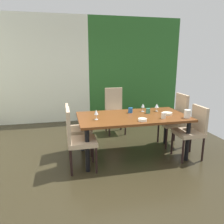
{
  "coord_description": "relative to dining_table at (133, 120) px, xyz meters",
  "views": [
    {
      "loc": [
        -0.55,
        -2.99,
        1.74
      ],
      "look_at": [
        0.26,
        0.52,
        0.85
      ],
      "focal_mm": 35.0,
      "sensor_mm": 36.0,
      "label": 1
    }
  ],
  "objects": [
    {
      "name": "pitcher_rear",
      "position": [
        0.86,
        -0.34,
        0.15
      ],
      "size": [
        0.12,
        0.11,
        0.14
      ],
      "color": "silver",
      "rests_on": "dining_table"
    },
    {
      "name": "wine_glass_west",
      "position": [
        0.28,
        0.26,
        0.19
      ],
      "size": [
        0.06,
        0.06,
        0.15
      ],
      "color": "silver",
      "rests_on": "dining_table"
    },
    {
      "name": "garden_window_panel",
      "position": [
        0.88,
        2.59,
        0.75
      ],
      "size": [
        2.66,
        0.1,
        2.85
      ],
      "primitive_type": "cube",
      "color": "#296027",
      "rests_on": "ground_plane"
    },
    {
      "name": "serving_bowl_center",
      "position": [
        0.05,
        -0.36,
        0.1
      ],
      "size": [
        0.14,
        0.14,
        0.04
      ],
      "primitive_type": "cylinder",
      "color": "silver",
      "rests_on": "dining_table"
    },
    {
      "name": "chair_left_near",
      "position": [
        -1.01,
        -0.3,
        -0.12
      ],
      "size": [
        0.44,
        0.44,
        1.0
      ],
      "rotation": [
        0.0,
        0.0,
        -1.57
      ],
      "color": "tan",
      "rests_on": "ground_plane"
    },
    {
      "name": "chair_head_far",
      "position": [
        0.0,
        1.37,
        -0.1
      ],
      "size": [
        0.44,
        0.45,
        1.06
      ],
      "rotation": [
        0.0,
        0.0,
        3.14
      ],
      "color": "tan",
      "rests_on": "ground_plane"
    },
    {
      "name": "chair_left_far",
      "position": [
        -1.0,
        0.3,
        -0.15
      ],
      "size": [
        0.44,
        0.44,
        0.93
      ],
      "rotation": [
        0.0,
        0.0,
        -1.57
      ],
      "color": "tan",
      "rests_on": "ground_plane"
    },
    {
      "name": "wine_glass_left",
      "position": [
        -0.67,
        -0.1,
        0.2
      ],
      "size": [
        0.07,
        0.07,
        0.17
      ],
      "color": "silver",
      "rests_on": "dining_table"
    },
    {
      "name": "chair_right_far",
      "position": [
        1.02,
        0.3,
        -0.11
      ],
      "size": [
        0.44,
        0.44,
        1.05
      ],
      "rotation": [
        0.0,
        0.0,
        1.57
      ],
      "color": "tan",
      "rests_on": "ground_plane"
    },
    {
      "name": "chair_right_near",
      "position": [
        1.01,
        -0.3,
        -0.14
      ],
      "size": [
        0.44,
        0.44,
        0.93
      ],
      "rotation": [
        0.0,
        0.0,
        1.57
      ],
      "color": "tan",
      "rests_on": "ground_plane"
    },
    {
      "name": "cup_north",
      "position": [
        0.45,
        -0.28,
        0.13
      ],
      "size": [
        0.08,
        0.08,
        0.1
      ],
      "primitive_type": "cylinder",
      "color": "silver",
      "rests_on": "dining_table"
    },
    {
      "name": "dining_table",
      "position": [
        0.0,
        0.0,
        0.0
      ],
      "size": [
        1.92,
        1.02,
        0.75
      ],
      "color": "#613215",
      "rests_on": "ground_plane"
    },
    {
      "name": "serving_bowl_near_shelf",
      "position": [
        0.63,
        -0.06,
        0.1
      ],
      "size": [
        0.18,
        0.18,
        0.04
      ],
      "primitive_type": "cylinder",
      "color": "silver",
      "rests_on": "dining_table"
    },
    {
      "name": "cup_south",
      "position": [
        0.02,
        0.22,
        0.12
      ],
      "size": [
        0.08,
        0.08,
        0.09
      ],
      "primitive_type": "cylinder",
      "color": "#1E5392",
      "rests_on": "dining_table"
    },
    {
      "name": "wine_glass_near_window",
      "position": [
        0.55,
        0.22,
        0.18
      ],
      "size": [
        0.08,
        0.08,
        0.14
      ],
      "color": "silver",
      "rests_on": "dining_table"
    },
    {
      "name": "back_panel_interior",
      "position": [
        -1.97,
        2.59,
        0.75
      ],
      "size": [
        3.04,
        0.1,
        2.85
      ],
      "primitive_type": "cube",
      "color": "silver",
      "rests_on": "ground_plane"
    },
    {
      "name": "cup_east",
      "position": [
        0.33,
        0.11,
        0.12
      ],
      "size": [
        0.08,
        0.08,
        0.09
      ],
      "primitive_type": "cylinder",
      "color": "#35755C",
      "rests_on": "dining_table"
    },
    {
      "name": "ground_plane",
      "position": [
        -0.64,
        -0.56,
        -0.69
      ],
      "size": [
        5.7,
        6.38,
        0.02
      ],
      "primitive_type": "cube",
      "color": "#2B2517"
    }
  ]
}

